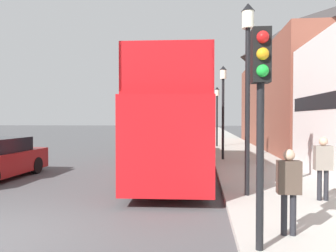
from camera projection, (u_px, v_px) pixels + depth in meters
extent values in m
plane|color=#4C4C4F|center=(152.00, 145.00, 26.90)|extent=(144.00, 144.00, 0.00)
cube|color=#ADAAA3|center=(235.00, 149.00, 23.26)|extent=(3.45, 108.00, 0.14)
cube|color=brown|center=(299.00, 102.00, 23.90)|extent=(6.00, 18.55, 6.78)
pyramid|color=#383333|center=(299.00, 37.00, 23.79)|extent=(6.00, 18.55, 2.75)
cube|color=red|center=(174.00, 136.00, 12.86)|extent=(2.82, 10.09, 2.55)
cube|color=white|center=(173.00, 133.00, 12.36)|extent=(2.66, 5.59, 0.45)
cube|color=black|center=(174.00, 116.00, 12.84)|extent=(2.82, 9.29, 0.70)
cube|color=red|center=(174.00, 102.00, 12.83)|extent=(2.79, 9.29, 0.10)
cube|color=red|center=(144.00, 85.00, 12.88)|extent=(0.45, 9.19, 1.28)
cube|color=red|center=(204.00, 84.00, 12.74)|extent=(0.45, 9.19, 1.28)
cube|color=red|center=(166.00, 66.00, 8.26)|extent=(2.41, 0.17, 1.28)
cube|color=red|center=(177.00, 92.00, 16.70)|extent=(2.47, 1.50, 1.28)
cylinder|color=black|center=(155.00, 154.00, 16.04)|extent=(0.32, 1.01, 1.00)
cylinder|color=black|center=(199.00, 154.00, 15.91)|extent=(0.32, 1.01, 1.00)
cylinder|color=black|center=(135.00, 175.00, 10.06)|extent=(0.32, 1.01, 1.00)
cylinder|color=black|center=(206.00, 175.00, 9.92)|extent=(0.32, 1.01, 1.00)
cube|color=black|center=(193.00, 144.00, 20.96)|extent=(1.98, 4.66, 0.83)
cube|color=black|center=(194.00, 134.00, 20.80)|extent=(1.65, 2.27, 0.46)
cylinder|color=black|center=(181.00, 146.00, 22.42)|extent=(0.23, 0.63, 0.62)
cylinder|color=black|center=(205.00, 146.00, 22.34)|extent=(0.23, 0.63, 0.62)
cylinder|color=black|center=(181.00, 150.00, 19.59)|extent=(0.23, 0.63, 0.62)
cylinder|color=black|center=(208.00, 150.00, 19.51)|extent=(0.23, 0.63, 0.62)
cylinder|color=black|center=(36.00, 165.00, 13.22)|extent=(0.21, 0.66, 0.66)
cylinder|color=#232328|center=(284.00, 214.00, 5.85)|extent=(0.11, 0.11, 0.75)
cylinder|color=#232328|center=(293.00, 215.00, 5.83)|extent=(0.11, 0.11, 0.75)
cube|color=#4C3D33|center=(289.00, 177.00, 5.83)|extent=(0.40, 0.22, 0.59)
sphere|color=tan|center=(289.00, 155.00, 5.82)|extent=(0.21, 0.21, 0.21)
cylinder|color=#232328|center=(319.00, 185.00, 8.33)|extent=(0.12, 0.12, 0.78)
cylinder|color=#232328|center=(326.00, 185.00, 8.32)|extent=(0.12, 0.12, 0.78)
cube|color=gray|center=(323.00, 158.00, 8.31)|extent=(0.42, 0.23, 0.62)
sphere|color=tan|center=(323.00, 141.00, 8.30)|extent=(0.21, 0.21, 0.21)
cylinder|color=black|center=(260.00, 167.00, 5.17)|extent=(0.12, 0.12, 2.65)
cube|color=black|center=(261.00, 56.00, 5.13)|extent=(0.28, 0.31, 0.85)
sphere|color=red|center=(263.00, 37.00, 4.96)|extent=(0.19, 0.19, 0.19)
sphere|color=orange|center=(263.00, 54.00, 4.96)|extent=(0.19, 0.19, 0.19)
sphere|color=green|center=(263.00, 71.00, 4.97)|extent=(0.19, 0.19, 0.19)
cylinder|color=black|center=(247.00, 112.00, 8.84)|extent=(0.13, 0.13, 4.51)
cylinder|color=silver|center=(248.00, 20.00, 8.78)|extent=(0.32, 0.32, 0.45)
cone|color=black|center=(248.00, 7.00, 8.77)|extent=(0.35, 0.35, 0.22)
cylinder|color=black|center=(223.00, 119.00, 16.66)|extent=(0.13, 0.13, 4.09)
cylinder|color=silver|center=(223.00, 74.00, 16.61)|extent=(0.32, 0.32, 0.45)
cone|color=black|center=(223.00, 68.00, 16.60)|extent=(0.35, 0.35, 0.22)
cylinder|color=black|center=(217.00, 121.00, 24.46)|extent=(0.13, 0.13, 3.77)
cylinder|color=silver|center=(217.00, 93.00, 24.41)|extent=(0.32, 0.32, 0.45)
cone|color=black|center=(217.00, 88.00, 24.40)|extent=(0.35, 0.35, 0.22)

